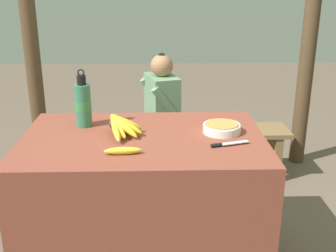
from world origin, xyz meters
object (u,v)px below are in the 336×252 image
at_px(support_post_far, 311,25).
at_px(banana_bunch_green, 240,122).
at_px(loose_banana_front, 123,151).
at_px(knife, 224,144).
at_px(serving_bowl, 222,127).
at_px(wooden_bench, 172,136).
at_px(support_post_near, 29,26).
at_px(water_bottle, 83,104).
at_px(banana_bunch_ripe, 120,124).
at_px(seated_vendor, 156,110).

bearing_deg(support_post_far, banana_bunch_green, -154.23).
xyz_separation_m(loose_banana_front, banana_bunch_green, (0.84, 1.36, -0.34)).
distance_m(knife, banana_bunch_green, 1.36).
height_order(serving_bowl, wooden_bench, serving_bowl).
bearing_deg(support_post_far, support_post_near, 180.00).
distance_m(serving_bowl, wooden_bench, 1.20).
bearing_deg(loose_banana_front, water_bottle, 121.12).
bearing_deg(wooden_bench, banana_bunch_ripe, -106.00).
relative_size(banana_bunch_green, support_post_near, 0.12).
bearing_deg(banana_bunch_ripe, water_bottle, 146.65).
relative_size(wooden_bench, seated_vendor, 1.81).
distance_m(water_bottle, wooden_bench, 1.24).
distance_m(loose_banana_front, support_post_far, 2.22).
bearing_deg(knife, support_post_near, 114.22).
bearing_deg(seated_vendor, banana_bunch_green, 167.17).
bearing_deg(serving_bowl, support_post_near, 135.06).
distance_m(knife, support_post_far, 1.87).
distance_m(wooden_bench, seated_vendor, 0.28).
xyz_separation_m(support_post_near, support_post_far, (2.29, 0.00, 0.00)).
distance_m(water_bottle, banana_bunch_green, 1.51).
bearing_deg(seated_vendor, serving_bowl, 92.53).
xyz_separation_m(serving_bowl, seated_vendor, (-0.35, 1.04, -0.22)).
bearing_deg(banana_bunch_green, seated_vendor, -176.51).
bearing_deg(wooden_bench, loose_banana_front, -101.76).
distance_m(seated_vendor, banana_bunch_green, 0.69).
height_order(knife, support_post_near, support_post_near).
bearing_deg(banana_bunch_green, serving_bowl, -106.81).
xyz_separation_m(loose_banana_front, support_post_near, (-0.86, 1.65, 0.40)).
distance_m(banana_bunch_green, support_post_near, 1.87).
height_order(water_bottle, support_post_near, support_post_near).
xyz_separation_m(banana_bunch_ripe, support_post_far, (1.46, 1.38, 0.36)).
xyz_separation_m(serving_bowl, support_post_far, (0.92, 1.37, 0.39)).
xyz_separation_m(serving_bowl, loose_banana_front, (-0.51, -0.28, -0.01)).
xyz_separation_m(loose_banana_front, knife, (0.49, 0.09, -0.01)).
bearing_deg(serving_bowl, loose_banana_front, -150.98).
relative_size(wooden_bench, support_post_near, 0.78).
xyz_separation_m(knife, seated_vendor, (-0.34, 1.23, -0.21)).
xyz_separation_m(banana_bunch_ripe, water_bottle, (-0.21, 0.14, 0.07)).
relative_size(banana_bunch_ripe, loose_banana_front, 1.83).
bearing_deg(wooden_bench, serving_bowl, -78.27).
relative_size(water_bottle, seated_vendor, 0.31).
xyz_separation_m(water_bottle, seated_vendor, (0.40, 0.92, -0.32)).
distance_m(seated_vendor, support_post_near, 1.23).
relative_size(seated_vendor, support_post_far, 0.43).
height_order(wooden_bench, support_post_far, support_post_far).
bearing_deg(wooden_bench, water_bottle, -118.89).
distance_m(knife, support_post_near, 2.11).
bearing_deg(support_post_near, knife, -49.05).
distance_m(loose_banana_front, seated_vendor, 1.35).
distance_m(serving_bowl, loose_banana_front, 0.58).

